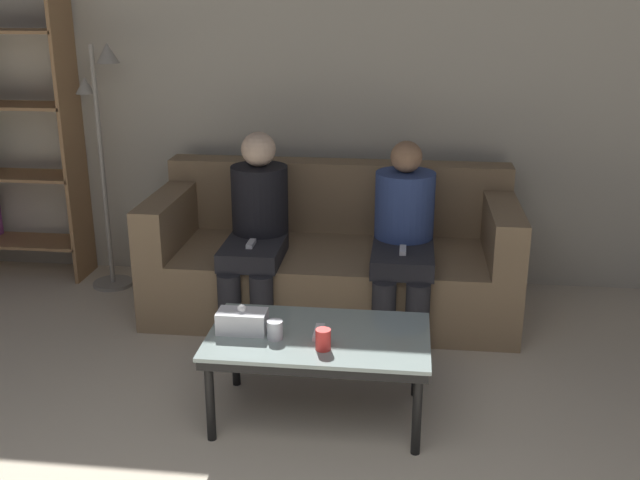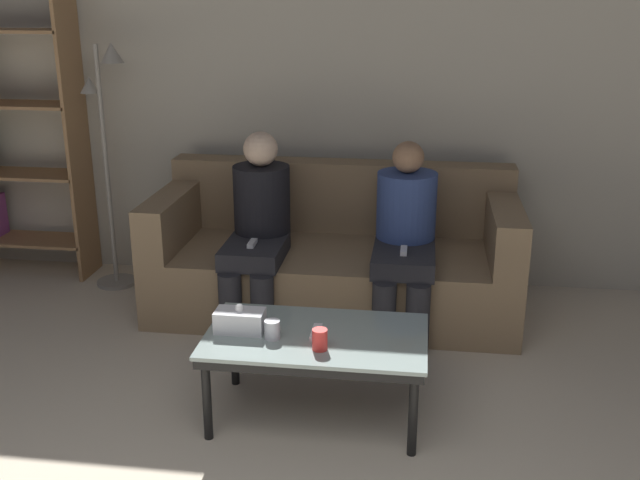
# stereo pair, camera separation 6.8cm
# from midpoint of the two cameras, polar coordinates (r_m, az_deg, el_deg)

# --- Properties ---
(wall_back) EXTENTS (12.00, 0.06, 2.60)m
(wall_back) POSITION_cam_midpoint_polar(r_m,az_deg,el_deg) (4.87, 1.32, 11.80)
(wall_back) COLOR #B7B2A3
(wall_back) RESTS_ON ground_plane
(couch) EXTENTS (2.15, 0.94, 0.85)m
(couch) POSITION_cam_midpoint_polar(r_m,az_deg,el_deg) (4.58, 0.58, -1.43)
(couch) COLOR #897051
(couch) RESTS_ON ground_plane
(coffee_table) EXTENTS (0.98, 0.59, 0.42)m
(coffee_table) POSITION_cam_midpoint_polar(r_m,az_deg,el_deg) (3.37, -0.68, -7.85)
(coffee_table) COLOR #8C9E99
(coffee_table) RESTS_ON ground_plane
(cup_near_left) EXTENTS (0.07, 0.07, 0.09)m
(cup_near_left) POSITION_cam_midpoint_polar(r_m,az_deg,el_deg) (3.20, -0.37, -7.59)
(cup_near_left) COLOR red
(cup_near_left) RESTS_ON coffee_table
(cup_near_right) EXTENTS (0.07, 0.07, 0.09)m
(cup_near_right) POSITION_cam_midpoint_polar(r_m,az_deg,el_deg) (3.30, -4.04, -6.85)
(cup_near_right) COLOR silver
(cup_near_right) RESTS_ON coffee_table
(tissue_box) EXTENTS (0.22, 0.12, 0.13)m
(tissue_box) POSITION_cam_midpoint_polar(r_m,az_deg,el_deg) (3.38, -6.52, -6.17)
(tissue_box) COLOR white
(tissue_box) RESTS_ON coffee_table
(game_remote) EXTENTS (0.04, 0.15, 0.02)m
(game_remote) POSITION_cam_midpoint_polar(r_m,az_deg,el_deg) (3.35, -0.68, -7.04)
(game_remote) COLOR white
(game_remote) RESTS_ON coffee_table
(standing_lamp) EXTENTS (0.31, 0.26, 1.57)m
(standing_lamp) POSITION_cam_midpoint_polar(r_m,az_deg,el_deg) (4.93, -16.57, 7.13)
(standing_lamp) COLOR gray
(standing_lamp) RESTS_ON ground_plane
(seated_person_left_end) EXTENTS (0.33, 0.69, 1.10)m
(seated_person_left_end) POSITION_cam_midpoint_polar(r_m,az_deg,el_deg) (4.35, -5.29, 1.21)
(seated_person_left_end) COLOR #28282D
(seated_person_left_end) RESTS_ON ground_plane
(seated_person_mid_left) EXTENTS (0.34, 0.71, 1.07)m
(seated_person_mid_left) POSITION_cam_midpoint_polar(r_m,az_deg,el_deg) (4.26, 5.93, 0.59)
(seated_person_mid_left) COLOR #28282D
(seated_person_mid_left) RESTS_ON ground_plane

